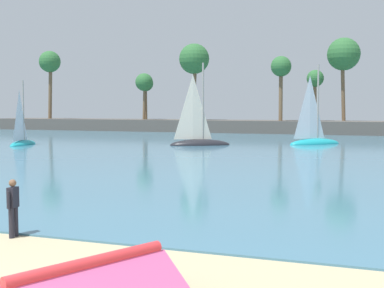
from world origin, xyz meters
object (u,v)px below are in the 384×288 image
object	(u,v)px
sailboat_mid_bay	(199,137)
sailboat_far_left	(22,139)
person_at_waterline	(13,206)
sailboat_near_shore	(314,137)
folded_kite	(90,279)

from	to	relation	value
sailboat_mid_bay	sailboat_far_left	distance (m)	16.86
person_at_waterline	sailboat_near_shore	xyz separation A→B (m)	(3.63, 39.96, -0.09)
sailboat_mid_bay	sailboat_far_left	size ratio (longest dim) A/B	1.26
folded_kite	sailboat_near_shore	world-z (taller)	sailboat_near_shore
sailboat_mid_bay	sailboat_near_shore	bearing A→B (deg)	26.80
sailboat_mid_bay	sailboat_far_left	xyz separation A→B (m)	(-15.99, -5.35, -0.16)
person_at_waterline	sailboat_far_left	world-z (taller)	sailboat_far_left
person_at_waterline	sailboat_near_shore	world-z (taller)	sailboat_near_shore
sailboat_near_shore	sailboat_far_left	xyz separation A→B (m)	(-26.10, -10.45, -0.15)
folded_kite	person_at_waterline	distance (m)	6.50
folded_kite	sailboat_near_shore	distance (m)	44.15
person_at_waterline	folded_kite	bearing A→B (deg)	-39.97
folded_kite	sailboat_far_left	xyz separation A→B (m)	(-27.44, 33.67, -0.00)
sailboat_near_shore	folded_kite	bearing A→B (deg)	-88.26
sailboat_near_shore	sailboat_mid_bay	world-z (taller)	sailboat_mid_bay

